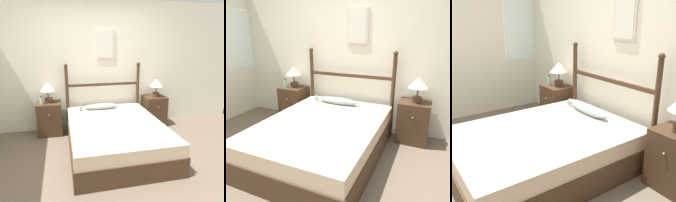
% 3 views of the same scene
% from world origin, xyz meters
% --- Properties ---
extents(ground_plane, '(16.00, 16.00, 0.00)m').
position_xyz_m(ground_plane, '(0.00, 0.00, 0.00)').
color(ground_plane, brown).
extents(wall_back, '(6.40, 0.08, 2.55)m').
position_xyz_m(wall_back, '(0.00, 1.73, 1.28)').
color(wall_back, beige).
rests_on(wall_back, ground_plane).
extents(bed, '(1.52, 2.05, 0.48)m').
position_xyz_m(bed, '(0.15, 0.56, 0.24)').
color(bed, '#3D2819').
rests_on(bed, ground_plane).
extents(headboard, '(1.53, 0.07, 1.35)m').
position_xyz_m(headboard, '(0.15, 1.56, 0.75)').
color(headboard, '#3D2819').
rests_on(headboard, ground_plane).
extents(nightstand_left, '(0.45, 0.44, 0.64)m').
position_xyz_m(nightstand_left, '(-0.94, 1.46, 0.32)').
color(nightstand_left, '#3D2819').
rests_on(nightstand_left, ground_plane).
extents(nightstand_right, '(0.45, 0.44, 0.64)m').
position_xyz_m(nightstand_right, '(1.23, 1.46, 0.32)').
color(nightstand_right, '#3D2819').
rests_on(nightstand_right, ground_plane).
extents(table_lamp_left, '(0.28, 0.28, 0.38)m').
position_xyz_m(table_lamp_left, '(-0.94, 1.50, 0.90)').
color(table_lamp_left, '#422D1E').
rests_on(table_lamp_left, nightstand_left).
extents(table_lamp_right, '(0.28, 0.28, 0.38)m').
position_xyz_m(table_lamp_right, '(1.25, 1.45, 0.90)').
color(table_lamp_right, '#422D1E').
rests_on(table_lamp_right, nightstand_right).
extents(bottle, '(0.06, 0.06, 0.17)m').
position_xyz_m(bottle, '(-1.07, 1.39, 0.71)').
color(bottle, '#99C699').
rests_on(bottle, nightstand_left).
extents(fish_pillow, '(0.76, 0.16, 0.11)m').
position_xyz_m(fish_pillow, '(0.02, 1.31, 0.54)').
color(fish_pillow, '#8499A3').
rests_on(fish_pillow, bed).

